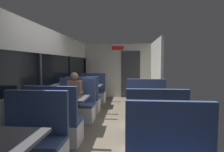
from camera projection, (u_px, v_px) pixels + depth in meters
The scene contains 15 objects.
ground_plane at pixel (107, 134), 3.93m from camera, with size 3.30×9.20×0.02m, color #665B4C.
carriage_window_panel_left at pixel (39, 81), 3.97m from camera, with size 0.09×8.48×2.30m.
carriage_end_bulkhead at pixel (119, 71), 8.00m from camera, with size 2.90×0.11×2.30m.
carriage_aisle_panel_right at pixel (156, 72), 6.70m from camera, with size 0.08×2.40×2.30m, color beige.
bench_near_window_facing_entry at pixel (32, 147), 2.60m from camera, with size 0.95×0.50×1.10m.
dining_table_mid_window at pixel (67, 102), 4.09m from camera, with size 0.90×0.70×0.74m.
bench_mid_window_facing_end at pixel (55, 126), 3.42m from camera, with size 0.95×0.50×1.10m.
bench_mid_window_facing_entry at pixel (76, 108), 4.81m from camera, with size 0.95×0.50×1.10m.
dining_table_far_window at pixel (88, 88), 6.29m from camera, with size 0.90×0.70×0.74m.
bench_far_window_facing_end at pixel (84, 101), 5.62m from camera, with size 0.95×0.50×1.10m.
bench_far_window_facing_entry at pixel (92, 94), 7.01m from camera, with size 0.95×0.50×1.10m.
dining_table_rear_aisle at pixel (150, 106), 3.73m from camera, with size 0.90×0.70×0.74m.
bench_rear_aisle_facing_end at pixel (155, 134), 3.06m from camera, with size 0.95×0.50×1.10m.
bench_rear_aisle_facing_entry at pixel (147, 112), 4.45m from camera, with size 0.95×0.50×1.10m.
seated_passenger at pixel (75, 101), 4.72m from camera, with size 0.47×0.55×1.26m.
Camera 1 is at (0.45, -3.80, 1.51)m, focal length 29.76 mm.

